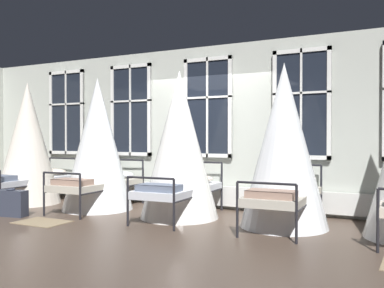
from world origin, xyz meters
name	(u,v)px	position (x,y,z in m)	size (l,w,h in m)	color
ground	(184,216)	(0.00, 0.00, 0.00)	(21.64, 21.64, 0.00)	#4C3D33
back_wall_with_windows	(210,127)	(0.00, 1.09, 1.53)	(11.35, 0.10, 3.07)	#B2B7AD
window_bank	(207,149)	(0.00, 0.97, 1.12)	(7.99, 0.10, 2.77)	black
cot_first	(28,145)	(-3.50, -0.13, 1.18)	(1.30, 1.95, 2.45)	black
cot_second	(98,146)	(-1.77, -0.06, 1.18)	(1.30, 1.94, 2.44)	black
cot_third	(179,147)	(-0.02, -0.11, 1.18)	(1.30, 1.95, 2.44)	black
cot_fourth	(284,148)	(1.72, -0.06, 1.18)	(1.30, 1.93, 2.44)	black
rug_second	(42,222)	(-1.75, -1.43, 0.01)	(0.80, 0.56, 0.01)	#8E7A5B
suitcase_dark	(11,203)	(-2.62, -1.28, 0.22)	(0.59, 0.30, 0.47)	#2D3342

